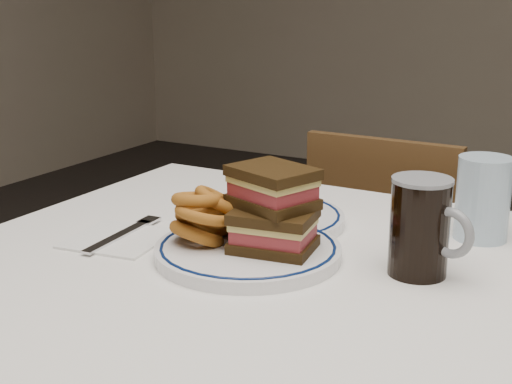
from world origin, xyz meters
The scene contains 11 objects.
dining_table centered at (0.00, 0.00, 0.64)m, with size 1.27×0.87×0.75m.
chair_far centered at (-0.21, 0.77, 0.44)m, with size 0.38×0.38×0.81m.
main_plate centered at (-0.18, 0.00, 0.76)m, with size 0.28×0.28×0.02m.
reuben_sandwich centered at (-0.15, 0.01, 0.83)m, with size 0.14×0.13×0.12m.
onion_rings_main centered at (-0.25, -0.01, 0.81)m, with size 0.13×0.13×0.12m.
ketchup_ramekin centered at (-0.22, 0.07, 0.79)m, with size 0.06×0.06×0.04m.
beer_mug centered at (0.06, 0.06, 0.82)m, with size 0.12×0.08×0.14m.
water_glass centered at (0.10, 0.25, 0.82)m, with size 0.08×0.08×0.13m, color #ACC7DE.
far_plate centered at (-0.24, 0.15, 0.76)m, with size 0.27×0.27×0.02m.
onion_rings_far centered at (-0.23, 0.15, 0.78)m, with size 0.11×0.13×0.05m.
napkin_fork centered at (-0.40, -0.03, 0.75)m, with size 0.16×0.19×0.01m.
Camera 1 is at (0.31, -0.86, 1.14)m, focal length 50.00 mm.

